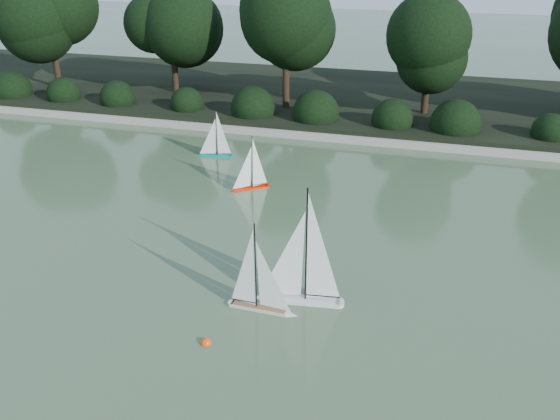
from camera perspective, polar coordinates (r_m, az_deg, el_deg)
name	(u,v)px	position (r m, az deg, el deg)	size (l,w,h in m)	color
ground	(279,343)	(8.60, -0.10, -12.08)	(80.00, 80.00, 0.00)	#385130
pond_coping	(376,141)	(16.55, 8.81, 6.25)	(40.00, 0.35, 0.18)	gray
far_bank	(395,102)	(20.36, 10.47, 9.67)	(40.00, 8.00, 0.30)	black
tree_line	(440,29)	(18.27, 14.44, 15.69)	(26.31, 3.93, 4.39)	black
shrub_hedge	(382,119)	(17.30, 9.32, 8.25)	(29.10, 1.10, 1.10)	black
sailboat_white_a	(295,283)	(9.31, 1.34, -6.73)	(1.43, 0.40, 1.95)	silver
sailboat_white_b	(264,297)	(9.14, -1.44, -7.93)	(1.09, 0.22, 1.49)	beige
sailboat_orange	(248,181)	(13.39, -2.98, 2.70)	(0.81, 0.66, 1.27)	#F71D00
sailboat_teal	(213,148)	(15.51, -6.14, 5.62)	(0.94, 0.30, 1.28)	#029080
race_buoy	(206,343)	(8.65, -6.78, -12.02)	(0.15, 0.15, 0.15)	#FF470D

